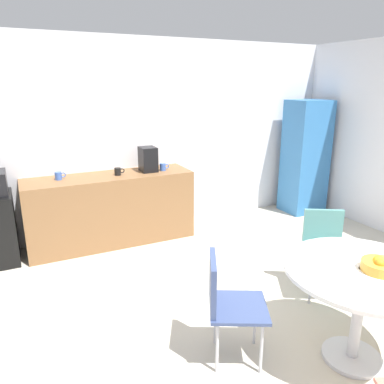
% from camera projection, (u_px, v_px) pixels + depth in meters
% --- Properties ---
extents(ground_plane, '(6.00, 6.00, 0.00)m').
position_uv_depth(ground_plane, '(270.00, 356.00, 2.85)').
color(ground_plane, beige).
extents(wall_back, '(6.00, 0.10, 2.60)m').
position_uv_depth(wall_back, '(141.00, 137.00, 5.07)').
color(wall_back, silver).
rests_on(wall_back, ground_plane).
extents(counter_block, '(2.09, 0.60, 0.90)m').
position_uv_depth(counter_block, '(111.00, 209.00, 4.78)').
color(counter_block, brown).
rests_on(counter_block, ground_plane).
extents(locker_cabinet, '(0.60, 0.50, 1.77)m').
position_uv_depth(locker_cabinet, '(305.00, 157.00, 5.86)').
color(locker_cabinet, '#3372B2').
rests_on(locker_cabinet, ground_plane).
extents(round_table, '(1.12, 1.12, 0.76)m').
position_uv_depth(round_table, '(362.00, 286.00, 2.65)').
color(round_table, silver).
rests_on(round_table, ground_plane).
extents(chair_teal, '(0.57, 0.57, 0.83)m').
position_uv_depth(chair_teal, '(324.00, 242.00, 3.61)').
color(chair_teal, silver).
rests_on(chair_teal, ground_plane).
extents(chair_navy, '(0.56, 0.56, 0.83)m').
position_uv_depth(chair_navy, '(225.00, 297.00, 2.69)').
color(chair_navy, silver).
rests_on(chair_navy, ground_plane).
extents(fruit_bowl, '(0.26, 0.26, 0.11)m').
position_uv_depth(fruit_bowl, '(380.00, 265.00, 2.56)').
color(fruit_bowl, gold).
rests_on(fruit_bowl, round_table).
extents(mug_white, '(0.13, 0.08, 0.09)m').
position_uv_depth(mug_white, '(118.00, 171.00, 4.65)').
color(mug_white, black).
rests_on(mug_white, counter_block).
extents(mug_green, '(0.13, 0.08, 0.09)m').
position_uv_depth(mug_green, '(163.00, 167.00, 4.90)').
color(mug_green, '#3F66BF').
rests_on(mug_green, counter_block).
extents(mug_red, '(0.13, 0.08, 0.09)m').
position_uv_depth(mug_red, '(59.00, 176.00, 4.43)').
color(mug_red, '#3F66BF').
rests_on(mug_red, counter_block).
extents(coffee_maker, '(0.20, 0.24, 0.32)m').
position_uv_depth(coffee_maker, '(148.00, 159.00, 4.82)').
color(coffee_maker, black).
rests_on(coffee_maker, counter_block).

